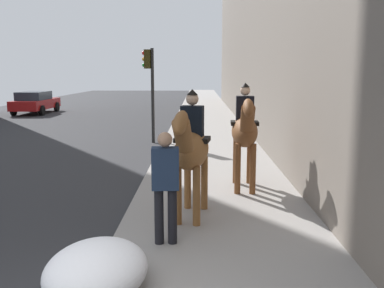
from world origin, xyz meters
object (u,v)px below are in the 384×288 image
Objects in this scene: mounted_horse_near at (191,148)px; car_near_lane at (35,102)px; pedestrian_greeting at (165,180)px; traffic_light_near_curb at (150,80)px; mounted_horse_far at (245,130)px.

car_near_lane is (20.65, 10.58, -0.61)m from mounted_horse_near.
mounted_horse_near is at bearing -153.08° from car_near_lane.
pedestrian_greeting is at bearing -155.11° from car_near_lane.
traffic_light_near_curb is at bearing -143.05° from car_near_lane.
mounted_horse_far is 1.38× the size of pedestrian_greeting.
mounted_horse_far reaches higher than pedestrian_greeting.
mounted_horse_far is at bearing -29.87° from pedestrian_greeting.
mounted_horse_near is 23.21m from car_near_lane.
traffic_light_near_curb is (-11.71, -8.87, 1.64)m from car_near_lane.
pedestrian_greeting is 0.48× the size of traffic_light_near_curb.
pedestrian_greeting reaches higher than car_near_lane.
car_near_lane is 14.78m from traffic_light_near_curb.
mounted_horse_far is (1.91, -1.13, 0.06)m from mounted_horse_near.
mounted_horse_far is 7.64m from traffic_light_near_curb.
mounted_horse_near is 0.97× the size of mounted_horse_far.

